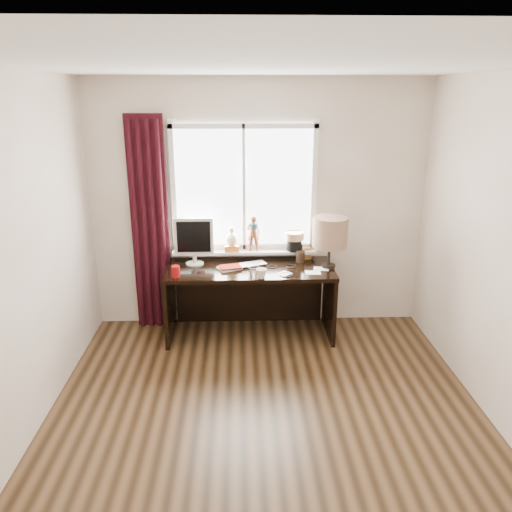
{
  "coord_description": "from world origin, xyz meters",
  "views": [
    {
      "loc": [
        -0.2,
        -3.13,
        2.45
      ],
      "look_at": [
        -0.05,
        1.25,
        1.0
      ],
      "focal_mm": 35.0,
      "sensor_mm": 36.0,
      "label": 1
    }
  ],
  "objects_px": {
    "desk": "(250,286)",
    "mug": "(261,273)",
    "monitor": "(194,238)",
    "laptop": "(250,265)",
    "table_lamp": "(330,233)",
    "red_cup": "(176,271)"
  },
  "relations": [
    {
      "from": "desk",
      "to": "monitor",
      "type": "xyz_separation_m",
      "value": [
        -0.57,
        0.03,
        0.52
      ]
    },
    {
      "from": "red_cup",
      "to": "monitor",
      "type": "xyz_separation_m",
      "value": [
        0.15,
        0.36,
        0.22
      ]
    },
    {
      "from": "mug",
      "to": "desk",
      "type": "height_order",
      "value": "mug"
    },
    {
      "from": "desk",
      "to": "mug",
      "type": "bearing_deg",
      "value": -75.26
    },
    {
      "from": "red_cup",
      "to": "table_lamp",
      "type": "height_order",
      "value": "table_lamp"
    },
    {
      "from": "table_lamp",
      "to": "laptop",
      "type": "bearing_deg",
      "value": 175.55
    },
    {
      "from": "desk",
      "to": "monitor",
      "type": "bearing_deg",
      "value": 176.97
    },
    {
      "from": "red_cup",
      "to": "monitor",
      "type": "height_order",
      "value": "monitor"
    },
    {
      "from": "desk",
      "to": "table_lamp",
      "type": "xyz_separation_m",
      "value": [
        0.8,
        -0.11,
        0.61
      ]
    },
    {
      "from": "laptop",
      "to": "mug",
      "type": "bearing_deg",
      "value": -94.81
    },
    {
      "from": "monitor",
      "to": "red_cup",
      "type": "bearing_deg",
      "value": -112.85
    },
    {
      "from": "monitor",
      "to": "table_lamp",
      "type": "xyz_separation_m",
      "value": [
        1.37,
        -0.14,
        0.09
      ]
    },
    {
      "from": "laptop",
      "to": "mug",
      "type": "distance_m",
      "value": 0.37
    },
    {
      "from": "mug",
      "to": "laptop",
      "type": "bearing_deg",
      "value": 106.5
    },
    {
      "from": "laptop",
      "to": "red_cup",
      "type": "distance_m",
      "value": 0.78
    },
    {
      "from": "red_cup",
      "to": "desk",
      "type": "xyz_separation_m",
      "value": [
        0.72,
        0.33,
        -0.3
      ]
    },
    {
      "from": "mug",
      "to": "table_lamp",
      "type": "bearing_deg",
      "value": 22.6
    },
    {
      "from": "laptop",
      "to": "red_cup",
      "type": "relative_size",
      "value": 3.1
    },
    {
      "from": "mug",
      "to": "table_lamp",
      "type": "xyz_separation_m",
      "value": [
        0.7,
        0.29,
        0.31
      ]
    },
    {
      "from": "mug",
      "to": "desk",
      "type": "relative_size",
      "value": 0.06
    },
    {
      "from": "laptop",
      "to": "mug",
      "type": "xyz_separation_m",
      "value": [
        0.1,
        -0.35,
        0.04
      ]
    },
    {
      "from": "monitor",
      "to": "table_lamp",
      "type": "distance_m",
      "value": 1.38
    }
  ]
}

